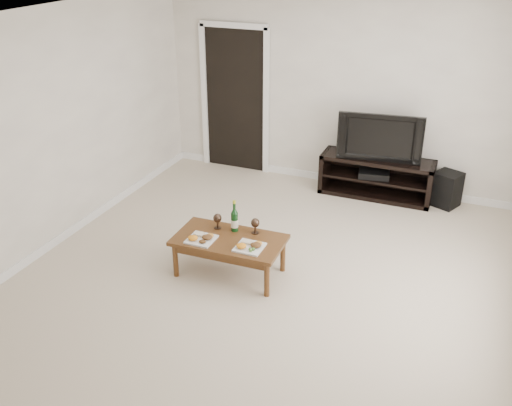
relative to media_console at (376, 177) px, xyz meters
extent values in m
plane|color=beige|center=(-0.62, -2.50, -0.28)|extent=(5.50, 5.50, 0.00)
cube|color=white|center=(-0.62, 0.27, 1.02)|extent=(5.00, 0.04, 2.60)
cube|color=white|center=(-0.62, -2.50, 2.35)|extent=(5.00, 5.50, 0.04)
cube|color=black|center=(-2.17, 0.24, 0.75)|extent=(0.90, 0.02, 2.05)
cube|color=black|center=(0.00, 0.00, 0.00)|extent=(1.49, 0.45, 0.55)
imported|color=black|center=(0.00, 0.00, 0.59)|extent=(1.10, 0.28, 0.63)
cube|color=black|center=(-0.03, -0.01, 0.05)|extent=(0.44, 0.36, 0.08)
cube|color=black|center=(0.91, 0.06, -0.05)|extent=(0.40, 0.40, 0.46)
cube|color=brown|center=(-1.02, -2.50, -0.07)|extent=(1.14, 0.64, 0.42)
cube|color=white|center=(-1.26, -2.64, 0.18)|extent=(0.27, 0.27, 0.07)
cube|color=white|center=(-0.75, -2.60, 0.18)|extent=(0.27, 0.27, 0.07)
cylinder|color=#0E3513|center=(-1.03, -2.33, 0.32)|extent=(0.07, 0.07, 0.35)
camera|label=1|loc=(1.18, -7.11, 3.03)|focal=40.00mm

